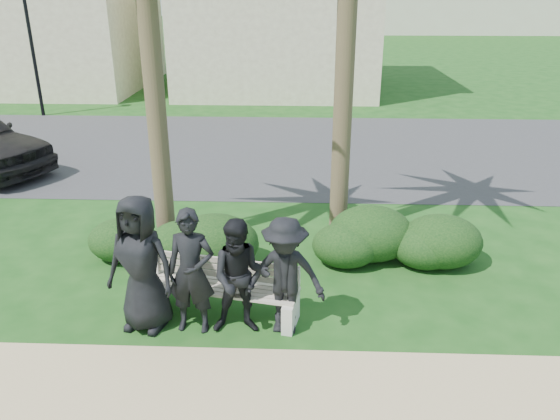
# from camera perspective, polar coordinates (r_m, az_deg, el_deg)

# --- Properties ---
(ground) EXTENTS (160.00, 160.00, 0.00)m
(ground) POSITION_cam_1_polar(r_m,az_deg,el_deg) (7.87, 1.39, -10.05)
(ground) COLOR #144212
(ground) RESTS_ON ground
(footpath) EXTENTS (30.00, 1.60, 0.01)m
(footpath) POSITION_cam_1_polar(r_m,az_deg,el_deg) (6.42, 1.10, -18.69)
(footpath) COLOR tan
(footpath) RESTS_ON ground
(asphalt_street) EXTENTS (160.00, 8.00, 0.01)m
(asphalt_street) POSITION_cam_1_polar(r_m,az_deg,el_deg) (15.24, 1.93, 6.30)
(asphalt_street) COLOR #2D2D30
(asphalt_street) RESTS_ON ground
(stucco_bldg_left) EXTENTS (10.40, 8.40, 7.30)m
(stucco_bldg_left) POSITION_cam_1_polar(r_m,az_deg,el_deg) (27.45, -25.32, 19.25)
(stucco_bldg_left) COLOR #BCAF8D
(stucco_bldg_left) RESTS_ON ground
(stucco_bldg_right) EXTENTS (8.40, 8.40, 7.30)m
(stucco_bldg_right) POSITION_cam_1_polar(r_m,az_deg,el_deg) (24.67, -0.22, 21.10)
(stucco_bldg_right) COLOR #BCAF8D
(stucco_bldg_right) RESTS_ON ground
(street_lamp) EXTENTS (0.36, 0.36, 4.29)m
(street_lamp) POSITION_cam_1_polar(r_m,az_deg,el_deg) (20.77, -24.76, 16.94)
(street_lamp) COLOR black
(street_lamp) RESTS_ON ground
(park_bench) EXTENTS (2.28, 0.92, 0.76)m
(park_bench) POSITION_cam_1_polar(r_m,az_deg,el_deg) (7.57, -6.48, -8.55)
(park_bench) COLOR #A69B8B
(park_bench) RESTS_ON ground
(man_a) EXTENTS (1.01, 0.77, 1.85)m
(man_a) POSITION_cam_1_polar(r_m,az_deg,el_deg) (7.23, -14.34, -5.48)
(man_a) COLOR black
(man_a) RESTS_ON ground
(man_b) EXTENTS (0.64, 0.44, 1.70)m
(man_b) POSITION_cam_1_polar(r_m,az_deg,el_deg) (7.08, -9.26, -6.39)
(man_b) COLOR black
(man_b) RESTS_ON ground
(man_c) EXTENTS (0.80, 0.63, 1.58)m
(man_c) POSITION_cam_1_polar(r_m,az_deg,el_deg) (7.00, -4.16, -7.05)
(man_c) COLOR black
(man_c) RESTS_ON ground
(man_d) EXTENTS (1.09, 0.69, 1.60)m
(man_d) POSITION_cam_1_polar(r_m,az_deg,el_deg) (6.98, 0.52, -6.94)
(man_d) COLOR black
(man_d) RESTS_ON ground
(hedge_a) EXTENTS (1.08, 0.90, 0.71)m
(hedge_a) POSITION_cam_1_polar(r_m,az_deg,el_deg) (9.38, -16.26, -2.92)
(hedge_a) COLOR black
(hedge_a) RESTS_ON ground
(hedge_b) EXTENTS (1.17, 0.97, 0.76)m
(hedge_b) POSITION_cam_1_polar(r_m,az_deg,el_deg) (8.94, -10.02, -3.42)
(hedge_b) COLOR black
(hedge_b) RESTS_ON ground
(hedge_c) EXTENTS (1.41, 1.17, 0.92)m
(hedge_c) POSITION_cam_1_polar(r_m,az_deg,el_deg) (8.73, -6.84, -3.29)
(hedge_c) COLOR black
(hedge_c) RESTS_ON ground
(hedge_d) EXTENTS (1.10, 0.91, 0.72)m
(hedge_d) POSITION_cam_1_polar(r_m,az_deg,el_deg) (8.89, 6.92, -3.53)
(hedge_d) COLOR black
(hedge_d) RESTS_ON ground
(hedge_e) EXTENTS (1.40, 1.16, 0.92)m
(hedge_e) POSITION_cam_1_polar(r_m,az_deg,el_deg) (9.14, 9.49, -2.26)
(hedge_e) COLOR black
(hedge_e) RESTS_ON ground
(hedge_f) EXTENTS (1.32, 1.09, 0.86)m
(hedge_f) POSITION_cam_1_polar(r_m,az_deg,el_deg) (9.18, 16.49, -2.99)
(hedge_f) COLOR black
(hedge_f) RESTS_ON ground
(hedge_extra) EXTENTS (1.10, 0.91, 0.72)m
(hedge_extra) POSITION_cam_1_polar(r_m,az_deg,el_deg) (9.09, 14.99, -3.58)
(hedge_extra) COLOR black
(hedge_extra) RESTS_ON ground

